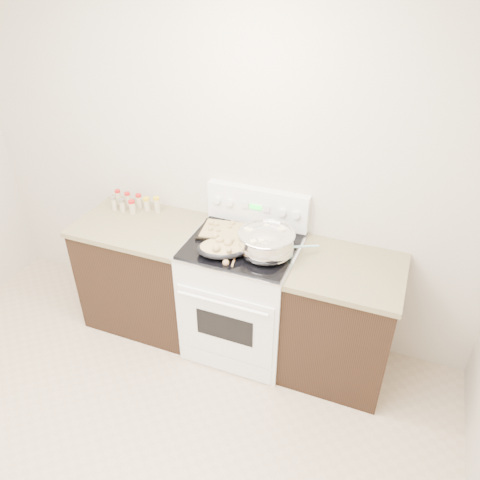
% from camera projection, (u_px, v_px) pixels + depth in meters
% --- Properties ---
extents(room_shell, '(4.10, 3.60, 2.75)m').
position_uv_depth(room_shell, '(26.00, 248.00, 1.81)').
color(room_shell, beige).
rests_on(room_shell, ground).
extents(counter_left, '(0.93, 0.67, 0.92)m').
position_uv_depth(counter_left, '(147.00, 272.00, 3.75)').
color(counter_left, black).
rests_on(counter_left, ground).
extents(counter_right, '(0.73, 0.67, 0.92)m').
position_uv_depth(counter_right, '(340.00, 321.00, 3.27)').
color(counter_right, black).
rests_on(counter_right, ground).
extents(kitchen_range, '(0.78, 0.73, 1.22)m').
position_uv_depth(kitchen_range, '(243.00, 294.00, 3.47)').
color(kitchen_range, white).
rests_on(kitchen_range, ground).
extents(mixing_bowl, '(0.39, 0.39, 0.22)m').
position_uv_depth(mixing_bowl, '(266.00, 244.00, 3.06)').
color(mixing_bowl, silver).
rests_on(mixing_bowl, kitchen_range).
extents(roasting_pan, '(0.41, 0.36, 0.11)m').
position_uv_depth(roasting_pan, '(222.00, 247.00, 3.09)').
color(roasting_pan, black).
rests_on(roasting_pan, kitchen_range).
extents(baking_sheet, '(0.44, 0.34, 0.06)m').
position_uv_depth(baking_sheet, '(228.00, 231.00, 3.32)').
color(baking_sheet, black).
rests_on(baking_sheet, kitchen_range).
extents(wooden_spoon, '(0.08, 0.26, 0.04)m').
position_uv_depth(wooden_spoon, '(229.00, 260.00, 3.04)').
color(wooden_spoon, '#A17549').
rests_on(wooden_spoon, kitchen_range).
extents(blue_ladle, '(0.22, 0.22, 0.10)m').
position_uv_depth(blue_ladle, '(288.00, 253.00, 3.07)').
color(blue_ladle, '#99D8E4').
rests_on(blue_ladle, kitchen_range).
extents(spice_jars, '(0.40, 0.15, 0.13)m').
position_uv_depth(spice_jars, '(133.00, 203.00, 3.64)').
color(spice_jars, '#BFB28C').
rests_on(spice_jars, counter_left).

